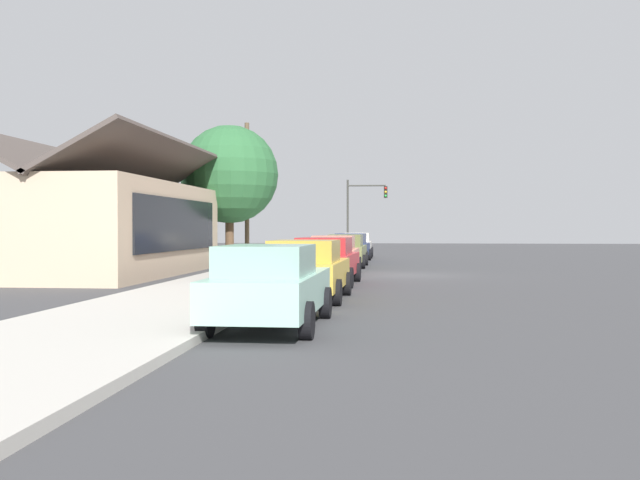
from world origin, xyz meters
name	(u,v)px	position (x,y,z in m)	size (l,w,h in m)	color
ground_plane	(403,275)	(0.00, 0.00, 0.00)	(120.00, 120.00, 0.00)	#424244
sidewalk_curb	(266,272)	(0.00, 5.60, 0.08)	(60.00, 4.20, 0.16)	beige
car_seafoam	(270,285)	(-15.74, 2.67, 0.82)	(4.79, 2.03, 1.59)	#9ED1BC
car_mustard	(307,269)	(-10.40, 2.62, 0.82)	(4.54, 2.16, 1.59)	gold
car_cherry	(326,260)	(-5.14, 2.63, 0.82)	(4.61, 2.20, 1.59)	red
car_coral	(334,254)	(0.57, 2.82, 0.81)	(4.37, 2.06, 1.59)	#EA8C75
car_olive	(346,250)	(5.85, 2.68, 0.82)	(4.85, 1.98, 1.59)	olive
car_navy	(351,247)	(11.63, 2.79, 0.82)	(4.75, 2.12, 1.59)	navy
car_ivory	(358,245)	(17.11, 2.74, 0.81)	(4.33, 1.99, 1.59)	silver
storefront_building	(106,226)	(-0.96, 11.98, 1.99)	(13.42, 6.35, 5.45)	#CCB293
shade_tree	(229,175)	(7.34, 8.81, 4.64)	(5.04, 5.04, 7.17)	brown
traffic_light_main	(363,205)	(20.57, 2.54, 3.49)	(0.37, 2.79, 5.20)	#383833
utility_pole_wooden	(247,190)	(8.81, 8.20, 3.93)	(1.80, 0.24, 7.50)	brown
fire_hydrant_red	(290,266)	(-2.67, 4.20, 0.50)	(0.22, 0.22, 0.71)	red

